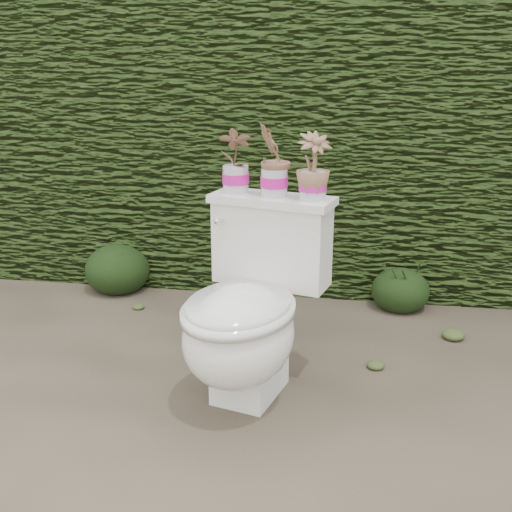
% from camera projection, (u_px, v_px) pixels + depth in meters
% --- Properties ---
extents(ground, '(60.00, 60.00, 0.00)m').
position_uv_depth(ground, '(206.00, 391.00, 2.63)').
color(ground, brown).
rests_on(ground, ground).
extents(hedge, '(8.00, 1.00, 1.60)m').
position_uv_depth(hedge, '(265.00, 141.00, 3.88)').
color(hedge, '#314818').
rests_on(hedge, ground).
extents(toilet, '(0.61, 0.77, 0.78)m').
position_uv_depth(toilet, '(248.00, 314.00, 2.49)').
color(toilet, white).
rests_on(toilet, ground).
extents(potted_plant_left, '(0.13, 0.09, 0.25)m').
position_uv_depth(potted_plant_left, '(236.00, 162.00, 2.59)').
color(potted_plant_left, '#267424').
rests_on(potted_plant_left, toilet).
extents(potted_plant_center, '(0.14, 0.17, 0.27)m').
position_uv_depth(potted_plant_center, '(274.00, 162.00, 2.52)').
color(potted_plant_center, '#267424').
rests_on(potted_plant_center, toilet).
extents(potted_plant_right, '(0.19, 0.19, 0.25)m').
position_uv_depth(potted_plant_right, '(313.00, 169.00, 2.46)').
color(potted_plant_right, '#267424').
rests_on(potted_plant_right, toilet).
extents(liriope_clump_1, '(0.37, 0.37, 0.30)m').
position_uv_depth(liriope_clump_1, '(117.00, 265.00, 3.69)').
color(liriope_clump_1, black).
rests_on(liriope_clump_1, ground).
extents(liriope_clump_2, '(0.31, 0.31, 0.25)m').
position_uv_depth(liriope_clump_2, '(401.00, 286.00, 3.44)').
color(liriope_clump_2, black).
rests_on(liriope_clump_2, ground).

